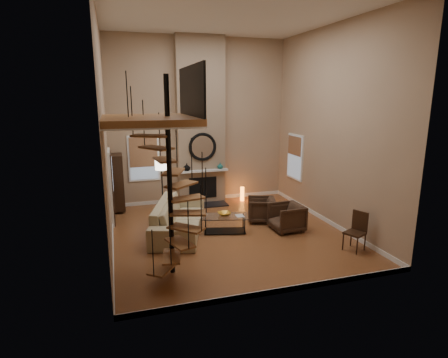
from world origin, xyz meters
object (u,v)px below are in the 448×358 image
object	(u,v)px
hutch	(118,182)
sofa	(179,217)
floor_lamp	(162,169)
side_chair	(357,229)
armchair_near	(264,210)
coffee_table	(225,222)
accent_lamp	(242,194)
armchair_far	(289,217)

from	to	relation	value
hutch	sofa	size ratio (longest dim) A/B	0.59
floor_lamp	side_chair	bearing A→B (deg)	-45.79
armchair_near	floor_lamp	bearing A→B (deg)	-101.83
hutch	floor_lamp	size ratio (longest dim) A/B	1.03
coffee_table	floor_lamp	xyz separation A→B (m)	(-1.38, 2.13, 1.13)
floor_lamp	accent_lamp	size ratio (longest dim) A/B	3.50
sofa	coffee_table	distance (m)	1.27
hutch	sofa	distance (m)	2.81
armchair_near	armchair_far	world-z (taller)	armchair_far
armchair_far	floor_lamp	bearing A→B (deg)	-130.71
hutch	accent_lamp	distance (m)	4.22
hutch	sofa	world-z (taller)	hutch
side_chair	armchair_near	bearing A→B (deg)	117.56
armchair_far	coffee_table	size ratio (longest dim) A/B	0.63
hutch	coffee_table	world-z (taller)	hutch
hutch	armchair_near	xyz separation A→B (m)	(4.05, -2.26, -0.60)
armchair_far	side_chair	distance (m)	1.92
coffee_table	sofa	bearing A→B (deg)	158.79
hutch	floor_lamp	xyz separation A→B (m)	(1.32, -0.62, 0.46)
sofa	side_chair	xyz separation A→B (m)	(3.84, -2.49, 0.13)
coffee_table	side_chair	bearing A→B (deg)	-37.27
armchair_far	hutch	bearing A→B (deg)	-127.15
hutch	floor_lamp	distance (m)	1.53
armchair_far	floor_lamp	world-z (taller)	floor_lamp
armchair_near	accent_lamp	bearing A→B (deg)	-163.76
hutch	side_chair	bearing A→B (deg)	-41.69
sofa	armchair_near	xyz separation A→B (m)	(2.52, 0.04, -0.04)
coffee_table	armchair_near	bearing A→B (deg)	20.23
hutch	side_chair	size ratio (longest dim) A/B	1.89
armchair_near	side_chair	bearing A→B (deg)	46.66
sofa	armchair_near	world-z (taller)	sofa
accent_lamp	coffee_table	bearing A→B (deg)	-118.61
side_chair	armchair_far	bearing A→B (deg)	118.90
armchair_near	coffee_table	world-z (taller)	armchair_near
sofa	armchair_far	size ratio (longest dim) A/B	3.54
sofa	accent_lamp	bearing A→B (deg)	-32.10
hutch	floor_lamp	bearing A→B (deg)	-25.16
floor_lamp	armchair_near	bearing A→B (deg)	-30.93
accent_lamp	armchair_near	bearing A→B (deg)	-92.86
hutch	coffee_table	distance (m)	3.92
armchair_near	floor_lamp	xyz separation A→B (m)	(-2.73, 1.64, 1.06)
hutch	accent_lamp	size ratio (longest dim) A/B	3.61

